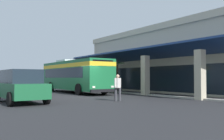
# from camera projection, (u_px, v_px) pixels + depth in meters

# --- Properties ---
(ground) EXTENTS (120.00, 120.00, 0.00)m
(ground) POSITION_uv_depth(u_px,v_px,m) (157.00, 93.00, 24.23)
(ground) COLOR #262628
(curb_strip) EXTENTS (26.54, 0.50, 0.12)m
(curb_strip) POSITION_uv_depth(u_px,v_px,m) (127.00, 93.00, 23.77)
(curb_strip) COLOR #9E998E
(curb_strip) RESTS_ON ground
(plaza_building) EXTENTS (22.42, 17.26, 6.76)m
(plaza_building) POSITION_uv_depth(u_px,v_px,m) (193.00, 62.00, 29.24)
(plaza_building) COLOR #B2A88E
(plaza_building) RESTS_ON ground
(transit_bus) EXTENTS (11.22, 2.88, 3.34)m
(transit_bus) POSITION_uv_depth(u_px,v_px,m) (74.00, 74.00, 25.11)
(transit_bus) COLOR #196638
(transit_bus) RESTS_ON ground
(parked_suv_green) EXTENTS (4.85, 2.30, 1.97)m
(parked_suv_green) POSITION_uv_depth(u_px,v_px,m) (21.00, 86.00, 14.96)
(parked_suv_green) COLOR #195933
(parked_suv_green) RESTS_ON ground
(parked_sedan_red) EXTENTS (4.53, 2.26, 1.47)m
(parked_sedan_red) POSITION_uv_depth(u_px,v_px,m) (7.00, 85.00, 25.65)
(parked_sedan_red) COLOR maroon
(parked_sedan_red) RESTS_ON ground
(pedestrian) EXTENTS (0.44, 0.65, 1.71)m
(pedestrian) POSITION_uv_depth(u_px,v_px,m) (118.00, 86.00, 16.09)
(pedestrian) COLOR #38383D
(pedestrian) RESTS_ON ground
(potted_palm) EXTENTS (1.69, 1.79, 3.18)m
(potted_palm) POSITION_uv_depth(u_px,v_px,m) (117.00, 83.00, 26.85)
(potted_palm) COLOR #4C4742
(potted_palm) RESTS_ON ground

